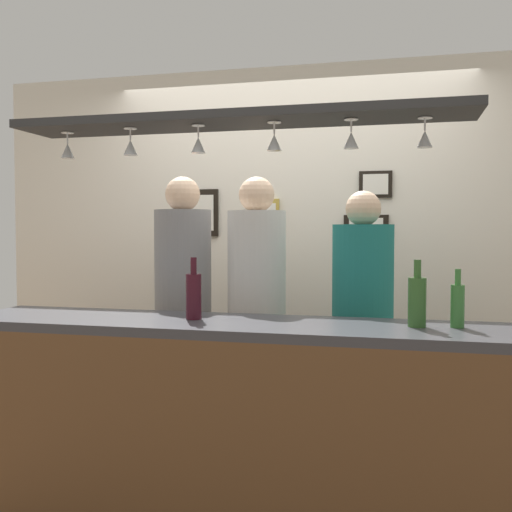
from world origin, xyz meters
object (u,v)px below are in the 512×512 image
Objects in this scene: picture_frame_upper_small at (376,184)px; picture_frame_crest at (267,217)px; person_middle_white_patterned_shirt at (257,296)px; person_right_teal_shirt at (362,310)px; picture_frame_caricature at (201,213)px; picture_frame_lower_pair at (366,228)px; bottle_wine_dark_red at (194,295)px; person_left_grey_shirt at (183,293)px; bottle_beer_green_import at (458,304)px; bottle_champagne_green at (417,300)px.

picture_frame_upper_small reaches higher than picture_frame_crest.
picture_frame_upper_small reaches higher than person_middle_white_patterned_shirt.
picture_frame_upper_small is (0.04, 0.74, 0.76)m from person_right_teal_shirt.
picture_frame_caricature is 1.13× the size of picture_frame_lower_pair.
person_middle_white_patterned_shirt is at bearing 76.46° from bottle_wine_dark_red.
picture_frame_upper_small is (0.65, 0.74, 0.70)m from person_middle_white_patterned_shirt.
person_left_grey_shirt is 6.82× the size of bottle_beer_green_import.
person_left_grey_shirt is at bearing -180.00° from person_right_teal_shirt.
person_right_teal_shirt is at bearing -87.99° from picture_frame_lower_pair.
picture_frame_caricature reaches higher than bottle_champagne_green.
person_middle_white_patterned_shirt is 5.88× the size of bottle_champagne_green.
picture_frame_upper_small is at bearing 100.06° from bottle_champagne_green.
person_right_teal_shirt is at bearing 0.00° from person_left_grey_shirt.
picture_frame_crest is (-1.17, 1.34, 0.42)m from bottle_beer_green_import.
person_left_grey_shirt is at bearing 114.92° from bottle_wine_dark_red.
bottle_beer_green_import is at bearing -72.80° from picture_frame_upper_small.
picture_frame_upper_small is 1.26m from picture_frame_caricature.
picture_frame_upper_small is at bearing 33.96° from person_left_grey_shirt.
bottle_wine_dark_red is (-1.22, -0.05, 0.01)m from bottle_beer_green_import.
bottle_wine_dark_red is 1.61m from picture_frame_lower_pair.
bottle_champagne_green reaches higher than bottle_beer_green_import.
person_middle_white_patterned_shirt is at bearing -131.03° from picture_frame_upper_small.
person_middle_white_patterned_shirt is at bearing -51.10° from picture_frame_caricature.
picture_frame_crest is at bearing 180.00° from picture_frame_upper_small.
person_left_grey_shirt reaches higher than bottle_beer_green_import.
person_right_teal_shirt is at bearing 0.00° from person_middle_white_patterned_shirt.
person_middle_white_patterned_shirt is 6.78× the size of bottle_beer_green_import.
picture_frame_caricature is at bearing 107.70° from bottle_wine_dark_red.
picture_frame_caricature is at bearing 180.00° from picture_frame_crest.
person_middle_white_patterned_shirt is (0.46, 0.00, -0.01)m from person_left_grey_shirt.
person_left_grey_shirt reaches higher than bottle_wine_dark_red.
picture_frame_lower_pair is (1.04, 0.74, 0.39)m from person_left_grey_shirt.
person_right_teal_shirt is 4.92× the size of picture_frame_caricature.
bottle_champagne_green is 1.52m from picture_frame_upper_small.
person_middle_white_patterned_shirt is 8.02× the size of picture_frame_upper_small.
person_right_teal_shirt is 0.69m from bottle_champagne_green.
person_right_teal_shirt is 1.16m from picture_frame_crest.
bottle_champagne_green is (0.89, -0.62, 0.07)m from person_middle_white_patterned_shirt.
picture_frame_lower_pair is at bearing 102.54° from bottle_champagne_green.
bottle_champagne_green is 1.04m from bottle_wine_dark_red.
picture_frame_upper_small is at bearing 107.20° from bottle_beer_green_import.
picture_frame_upper_small is at bearing 87.28° from person_right_teal_shirt.
picture_frame_lower_pair is at bearing 180.00° from picture_frame_upper_small.
person_middle_white_patterned_shirt is 0.89m from picture_frame_crest.
picture_frame_crest is at bearing 88.07° from bottle_wine_dark_red.
person_right_teal_shirt is 1.01m from bottle_wine_dark_red.
person_right_teal_shirt is 5.58× the size of picture_frame_lower_pair.
person_left_grey_shirt is 1.06× the size of person_right_teal_shirt.
picture_frame_crest reaches higher than picture_frame_lower_pair.
bottle_wine_dark_red is at bearing -177.83° from bottle_beer_green_import.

